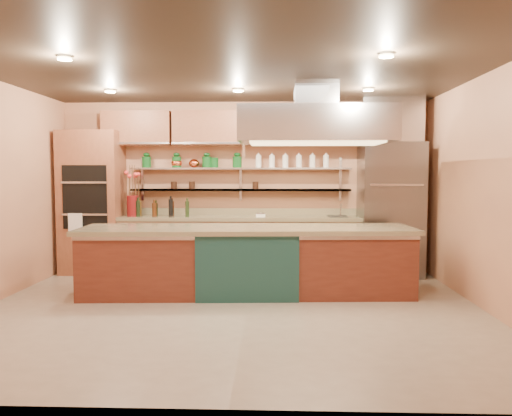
{
  "coord_description": "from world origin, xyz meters",
  "views": [
    {
      "loc": [
        0.5,
        -5.81,
        1.62
      ],
      "look_at": [
        0.26,
        1.0,
        1.15
      ],
      "focal_mm": 35.0,
      "sensor_mm": 36.0,
      "label": 1
    }
  ],
  "objects_px": {
    "green_canister": "(214,163)",
    "flower_vase": "(133,206)",
    "island": "(247,261)",
    "copper_kettle": "(194,163)",
    "kitchen_scale": "(261,214)",
    "refrigerator": "(390,209)"
  },
  "relations": [
    {
      "from": "green_canister",
      "to": "flower_vase",
      "type": "bearing_deg",
      "value": -170.4
    },
    {
      "from": "island",
      "to": "copper_kettle",
      "type": "height_order",
      "value": "copper_kettle"
    },
    {
      "from": "kitchen_scale",
      "to": "island",
      "type": "bearing_deg",
      "value": -104.2
    },
    {
      "from": "kitchen_scale",
      "to": "green_canister",
      "type": "relative_size",
      "value": 0.91
    },
    {
      "from": "refrigerator",
      "to": "kitchen_scale",
      "type": "distance_m",
      "value": 2.06
    },
    {
      "from": "flower_vase",
      "to": "kitchen_scale",
      "type": "xyz_separation_m",
      "value": [
        2.07,
        0.0,
        -0.13
      ]
    },
    {
      "from": "island",
      "to": "kitchen_scale",
      "type": "height_order",
      "value": "kitchen_scale"
    },
    {
      "from": "kitchen_scale",
      "to": "copper_kettle",
      "type": "distance_m",
      "value": 1.39
    },
    {
      "from": "green_canister",
      "to": "copper_kettle",
      "type": "bearing_deg",
      "value": 180.0
    },
    {
      "from": "refrigerator",
      "to": "green_canister",
      "type": "distance_m",
      "value": 2.93
    },
    {
      "from": "flower_vase",
      "to": "copper_kettle",
      "type": "distance_m",
      "value": 1.21
    },
    {
      "from": "island",
      "to": "flower_vase",
      "type": "bearing_deg",
      "value": 141.97
    },
    {
      "from": "copper_kettle",
      "to": "green_canister",
      "type": "xyz_separation_m",
      "value": [
        0.33,
        0.0,
        0.01
      ]
    },
    {
      "from": "refrigerator",
      "to": "island",
      "type": "xyz_separation_m",
      "value": [
        -2.2,
        -1.33,
        -0.6
      ]
    },
    {
      "from": "island",
      "to": "copper_kettle",
      "type": "relative_size",
      "value": 24.48
    },
    {
      "from": "kitchen_scale",
      "to": "copper_kettle",
      "type": "xyz_separation_m",
      "value": [
        -1.1,
        0.22,
        0.81
      ]
    },
    {
      "from": "refrigerator",
      "to": "kitchen_scale",
      "type": "xyz_separation_m",
      "value": [
        -2.06,
        0.01,
        -0.08
      ]
    },
    {
      "from": "refrigerator",
      "to": "island",
      "type": "height_order",
      "value": "refrigerator"
    },
    {
      "from": "refrigerator",
      "to": "green_canister",
      "type": "relative_size",
      "value": 12.96
    },
    {
      "from": "flower_vase",
      "to": "kitchen_scale",
      "type": "distance_m",
      "value": 2.07
    },
    {
      "from": "island",
      "to": "flower_vase",
      "type": "relative_size",
      "value": 12.91
    },
    {
      "from": "refrigerator",
      "to": "copper_kettle",
      "type": "height_order",
      "value": "refrigerator"
    }
  ]
}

